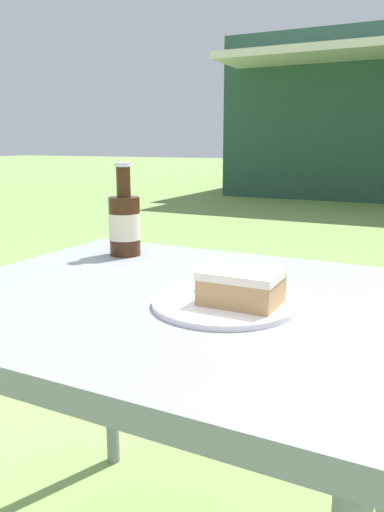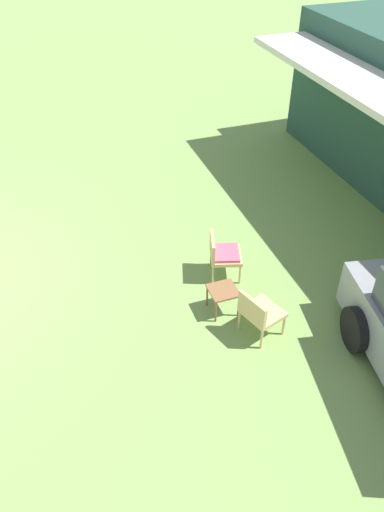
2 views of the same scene
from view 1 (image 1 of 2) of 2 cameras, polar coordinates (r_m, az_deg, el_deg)
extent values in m
cube|color=gray|center=(0.97, -2.65, -5.22)|extent=(0.89, 0.77, 0.04)
cylinder|color=gray|center=(1.57, -9.35, -11.97)|extent=(0.04, 0.04, 0.67)
cylinder|color=white|center=(0.88, 3.67, -5.39)|extent=(0.25, 0.25, 0.01)
cube|color=tan|center=(0.86, 5.64, -3.95)|extent=(0.13, 0.10, 0.04)
cube|color=silver|center=(0.85, 5.68, -2.05)|extent=(0.13, 0.10, 0.01)
cylinder|color=#381E0F|center=(1.27, -7.70, 3.39)|extent=(0.08, 0.08, 0.15)
cylinder|color=#381E0F|center=(1.26, -7.85, 8.38)|extent=(0.04, 0.04, 0.07)
cylinder|color=silver|center=(1.26, -7.91, 10.30)|extent=(0.04, 0.04, 0.01)
cylinder|color=beige|center=(1.27, -7.70, 3.39)|extent=(0.08, 0.08, 0.07)
cube|color=silver|center=(0.91, 1.90, -4.86)|extent=(0.19, 0.05, 0.01)
cylinder|color=silver|center=(0.93, 0.93, -4.41)|extent=(0.03, 0.03, 0.01)
camera|label=2|loc=(8.25, 101.34, 29.78)|focal=35.00mm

